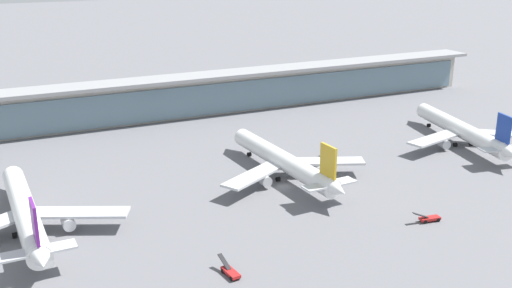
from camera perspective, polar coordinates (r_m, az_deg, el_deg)
name	(u,v)px	position (r m, az deg, el deg)	size (l,w,h in m)	color
ground_plane	(283,187)	(156.68, 2.55, -4.06)	(1200.00, 1200.00, 0.00)	slate
airliner_left_stand	(25,213)	(139.66, -20.99, -6.09)	(43.17, 56.05, 14.94)	white
airliner_centre_stand	(284,161)	(161.01, 2.69, -1.65)	(43.11, 56.13, 14.94)	white
airliner_right_stand	(462,130)	(198.79, 18.89, 1.24)	(42.26, 55.73, 14.94)	white
service_truck_near_nose_red	(326,153)	(180.11, 6.64, -0.87)	(3.08, 2.10, 2.05)	#B21E1E
service_truck_mid_apron_red	(429,218)	(142.65, 16.03, -6.76)	(6.93, 2.51, 2.70)	#B21E1E
service_truck_by_tail_red	(230,271)	(116.47, -2.46, -11.94)	(2.41, 6.91, 2.70)	#B21E1E
terminal_building	(186,95)	(221.08, -6.66, 4.60)	(251.50, 12.80, 15.20)	#B2ADA3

